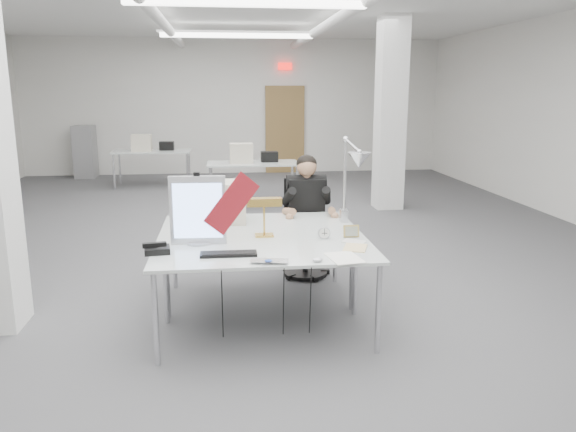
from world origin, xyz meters
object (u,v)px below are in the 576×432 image
Objects in this scene: bankers_lamp at (264,216)px; desk_phone at (157,250)px; monitor at (198,210)px; desk_main at (265,251)px; laptop at (268,263)px; architect_lamp at (351,179)px; office_chair at (306,229)px; seated_person at (307,196)px; beige_monitor at (224,202)px.

bankers_lamp reaches higher than desk_phone.
desk_main is at bearing -21.75° from monitor.
laptop is 0.78× the size of bankers_lamp.
architect_lamp is at bearing 61.39° from laptop.
desk_main is 0.85m from desk_phone.
architect_lamp reaches higher than monitor.
monitor is at bearing 140.42° from laptop.
monitor is 1.43m from architect_lamp.
monitor is at bearing -167.62° from architect_lamp.
seated_person reaches higher than office_chair.
desk_phone is 1.16m from beige_monitor.
architect_lamp reaches higher than desk_main.
laptop is at bearing -32.42° from desk_phone.
desk_phone is (-0.32, -0.24, -0.26)m from monitor.
seated_person is 3.45× the size of laptop.
beige_monitor reaches higher than desk_main.
desk_main is 1.70× the size of office_chair.
laptop is 0.68× the size of beige_monitor.
office_chair is at bearing 40.23° from desk_phone.
bankers_lamp is at bearing 18.26° from desk_phone.
office_chair is 2.93× the size of bankers_lamp.
desk_main is 1.64m from office_chair.
bankers_lamp is 0.87× the size of beige_monitor.
beige_monitor is at bearing -148.58° from office_chair.
architect_lamp reaches higher than bankers_lamp.
beige_monitor is (-0.87, -0.45, 0.05)m from seated_person.
desk_phone is at bearing -140.35° from monitor.
laptop is at bearing -76.39° from beige_monitor.
desk_main is 0.39m from laptop.
bankers_lamp is 1.85× the size of desk_phone.
architect_lamp reaches higher than desk_phone.
monitor reaches higher than desk_phone.
architect_lamp reaches higher than seated_person.
seated_person is at bearing 84.06° from laptop.
bankers_lamp is 0.88m from architect_lamp.
seated_person reaches higher than desk_phone.
desk_phone is (-0.87, -0.41, -0.16)m from bankers_lamp.
beige_monitor is at bearing 157.72° from architect_lamp.
seated_person is at bearing 28.53° from beige_monitor.
office_chair is 0.37m from seated_person.
bankers_lamp is at bearing 98.64° from laptop.
laptop is 1.45× the size of desk_phone.
desk_phone is 0.47× the size of beige_monitor.
desk_phone is at bearing -131.25° from office_chair.
beige_monitor is at bearing 77.30° from monitor.
bankers_lamp is at bearing -168.86° from architect_lamp.
laptop is (-0.01, -0.39, 0.02)m from desk_main.
office_chair is 1.17m from architect_lamp.
seated_person is 1.05× the size of architect_lamp.
seated_person is 1.18m from bankers_lamp.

